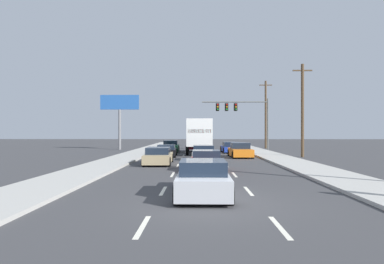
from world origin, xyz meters
name	(u,v)px	position (x,y,z in m)	size (l,w,h in m)	color
ground_plane	(200,153)	(0.00, 25.00, 0.00)	(140.00, 140.00, 0.00)	#3D3D3F
sidewalk_right	(273,156)	(6.75, 20.00, 0.07)	(3.00, 80.00, 0.14)	#B2AFA8
sidewalk_left	(129,156)	(-6.75, 20.00, 0.07)	(3.00, 80.00, 0.14)	#B2AFA8
lane_markings	(201,155)	(0.00, 22.24, 0.00)	(3.54, 62.00, 0.01)	silver
car_green	(171,147)	(-3.45, 27.60, 0.60)	(1.93, 4.48, 1.35)	#196B38
car_black	(167,151)	(-3.30, 20.78, 0.53)	(2.02, 4.58, 1.12)	black
car_tan	(159,156)	(-3.16, 13.09, 0.58)	(2.03, 4.65, 1.24)	tan
box_truck	(199,134)	(-0.20, 24.65, 2.08)	(2.78, 9.41, 3.62)	white
car_gray	(203,153)	(0.17, 16.42, 0.58)	(1.97, 4.35, 1.26)	slate
car_red	(206,161)	(0.19, 9.10, 0.56)	(1.94, 4.10, 1.25)	red
car_silver	(203,179)	(-0.13, 1.33, 0.61)	(1.98, 4.51, 1.33)	#B7BABF
car_blue	(230,148)	(3.40, 26.55, 0.56)	(2.04, 4.16, 1.21)	#1E389E
car_orange	(240,151)	(3.64, 19.87, 0.60)	(2.00, 4.45, 1.34)	orange
traffic_signal_mast	(237,110)	(4.66, 30.64, 5.04)	(8.34, 0.69, 6.53)	#595B56
utility_pole_mid	(302,109)	(9.45, 19.99, 4.47)	(1.80, 0.28, 8.67)	brown
utility_pole_far	(266,114)	(9.35, 36.14, 4.93)	(1.80, 0.28, 9.59)	brown
roadside_billboard	(120,109)	(-10.59, 32.50, 5.32)	(5.10, 0.36, 7.22)	slate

